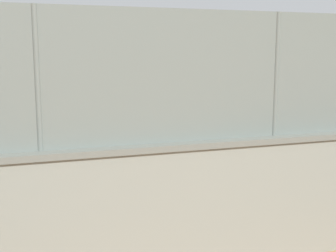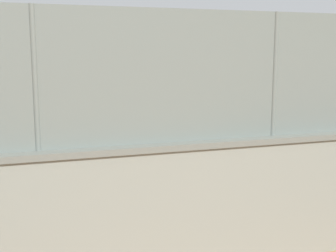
% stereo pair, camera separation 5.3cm
% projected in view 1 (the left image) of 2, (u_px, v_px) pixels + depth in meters
% --- Properties ---
extents(ground_plane, '(260.00, 260.00, 0.00)m').
position_uv_depth(ground_plane, '(70.00, 125.00, 18.13)').
color(ground_plane, '#A36B42').
extents(player_at_service_line, '(0.72, 1.21, 1.53)m').
position_uv_depth(player_at_service_line, '(119.00, 103.00, 18.19)').
color(player_at_service_line, '#591919').
rests_on(player_at_service_line, ground_plane).
extents(player_foreground_swinging, '(1.14, 0.74, 1.70)m').
position_uv_depth(player_foreground_swinging, '(108.00, 138.00, 10.08)').
color(player_foreground_swinging, black).
rests_on(player_foreground_swinging, ground_plane).
extents(sports_ball, '(0.22, 0.22, 0.22)m').
position_uv_depth(sports_ball, '(125.00, 129.00, 16.60)').
color(sports_ball, '#3399D8').
rests_on(sports_ball, ground_plane).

